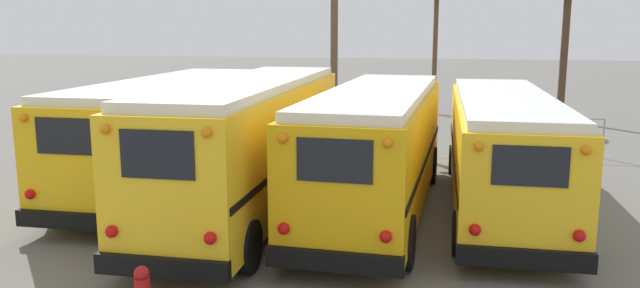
{
  "coord_description": "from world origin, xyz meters",
  "views": [
    {
      "loc": [
        3.29,
        -15.55,
        4.57
      ],
      "look_at": [
        0.0,
        -0.06,
        1.61
      ],
      "focal_mm": 35.0,
      "sensor_mm": 36.0,
      "label": 1
    }
  ],
  "objects_px": {
    "school_bus_0": "(168,130)",
    "school_bus_1": "(252,141)",
    "school_bus_2": "(377,146)",
    "school_bus_3": "(502,147)",
    "utility_pole": "(334,28)"
  },
  "relations": [
    {
      "from": "school_bus_2",
      "to": "school_bus_0",
      "type": "bearing_deg",
      "value": 168.48
    },
    {
      "from": "school_bus_2",
      "to": "school_bus_3",
      "type": "xyz_separation_m",
      "value": [
        3.06,
        1.09,
        -0.11
      ]
    },
    {
      "from": "school_bus_1",
      "to": "utility_pole",
      "type": "relative_size",
      "value": 1.21
    },
    {
      "from": "utility_pole",
      "to": "school_bus_1",
      "type": "bearing_deg",
      "value": -89.31
    },
    {
      "from": "school_bus_2",
      "to": "utility_pole",
      "type": "distance_m",
      "value": 12.04
    },
    {
      "from": "school_bus_0",
      "to": "school_bus_1",
      "type": "bearing_deg",
      "value": -29.2
    },
    {
      "from": "school_bus_2",
      "to": "school_bus_3",
      "type": "distance_m",
      "value": 3.25
    },
    {
      "from": "school_bus_2",
      "to": "utility_pole",
      "type": "height_order",
      "value": "utility_pole"
    },
    {
      "from": "school_bus_0",
      "to": "school_bus_1",
      "type": "relative_size",
      "value": 0.94
    },
    {
      "from": "school_bus_0",
      "to": "utility_pole",
      "type": "distance_m",
      "value": 10.8
    },
    {
      "from": "school_bus_1",
      "to": "utility_pole",
      "type": "xyz_separation_m",
      "value": [
        -0.14,
        11.72,
        2.74
      ]
    },
    {
      "from": "school_bus_1",
      "to": "school_bus_3",
      "type": "distance_m",
      "value": 6.32
    },
    {
      "from": "school_bus_0",
      "to": "utility_pole",
      "type": "height_order",
      "value": "utility_pole"
    },
    {
      "from": "school_bus_3",
      "to": "utility_pole",
      "type": "bearing_deg",
      "value": 121.64
    },
    {
      "from": "school_bus_0",
      "to": "school_bus_1",
      "type": "xyz_separation_m",
      "value": [
        3.06,
        -1.71,
        0.09
      ]
    }
  ]
}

